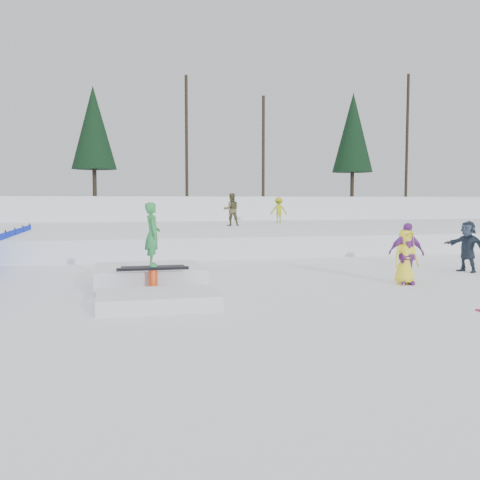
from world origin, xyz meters
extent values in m
plane|color=white|center=(0.00, 0.00, 0.00)|extent=(120.00, 120.00, 0.00)
cube|color=white|center=(0.00, 30.00, 1.20)|extent=(60.00, 14.00, 2.40)
cube|color=white|center=(0.00, 16.00, 0.40)|extent=(50.00, 18.00, 0.80)
cylinder|color=black|center=(-6.50, 8.50, 0.55)|extent=(0.05, 0.05, 1.10)
cylinder|color=black|center=(-6.50, 10.40, 0.55)|extent=(0.05, 0.05, 1.10)
cylinder|color=black|center=(-6.50, 12.30, 0.55)|extent=(0.05, 0.05, 1.10)
cylinder|color=black|center=(-6.50, 14.20, 0.55)|extent=(0.05, 0.05, 1.10)
cylinder|color=black|center=(-4.00, 28.50, 3.40)|extent=(0.30, 0.30, 2.00)
cone|color=black|center=(-4.00, 28.50, 7.38)|extent=(3.20, 3.20, 5.95)
cylinder|color=black|center=(3.00, 30.50, 7.15)|extent=(0.24, 0.24, 9.50)
cylinder|color=black|center=(9.00, 29.50, 6.40)|extent=(0.24, 0.24, 8.00)
cylinder|color=black|center=(16.00, 28.00, 3.40)|extent=(0.30, 0.30, 2.00)
cone|color=black|center=(16.00, 28.00, 7.55)|extent=(3.20, 3.20, 6.30)
cylinder|color=black|center=(22.00, 30.00, 7.65)|extent=(0.24, 0.24, 10.50)
imported|color=#4E4C2C|center=(3.33, 15.76, 1.66)|extent=(0.89, 0.72, 1.73)
imported|color=#A4AD12|center=(6.82, 18.52, 1.56)|extent=(1.08, 0.75, 1.52)
imported|color=purple|center=(4.50, 0.42, 0.79)|extent=(0.98, 0.53, 1.59)
imported|color=yellow|center=(4.50, 0.45, 0.72)|extent=(0.74, 0.52, 1.43)
imported|color=#283445|center=(7.58, 2.16, 0.77)|extent=(0.91, 1.50, 1.55)
cube|color=white|center=(-1.94, 1.48, 0.27)|extent=(2.60, 2.20, 0.54)
cube|color=white|center=(-1.94, -1.02, 0.15)|extent=(2.40, 1.60, 0.30)
cylinder|color=#FB5A26|center=(-1.94, 0.18, 0.03)|extent=(0.44, 0.44, 0.06)
cylinder|color=#FB5A26|center=(-1.94, 0.18, 0.30)|extent=(0.20, 0.20, 0.60)
cube|color=black|center=(-1.94, 0.18, 0.63)|extent=(1.60, 0.16, 0.06)
cube|color=black|center=(-1.94, 0.18, 0.68)|extent=(1.40, 0.28, 0.03)
imported|color=green|center=(-1.94, 0.18, 1.40)|extent=(0.34, 0.52, 1.42)
camera|label=1|loc=(-2.81, -11.81, 2.16)|focal=40.00mm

